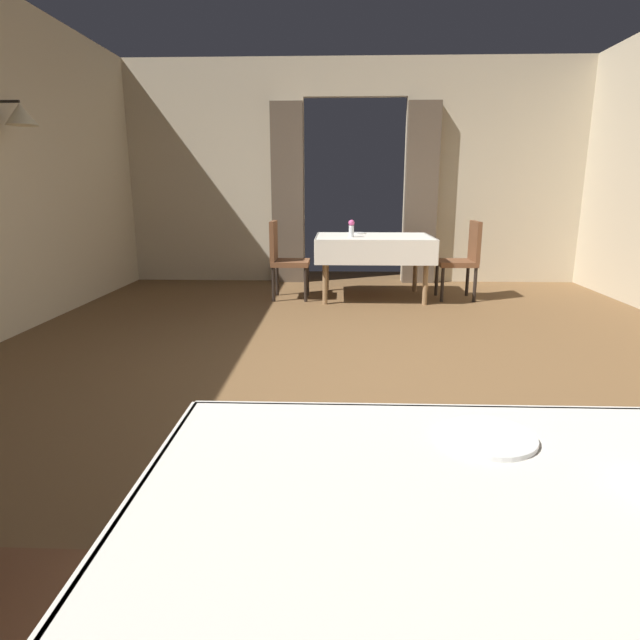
# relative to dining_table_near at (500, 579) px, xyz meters

# --- Properties ---
(ground) EXTENTS (10.08, 10.08, 0.00)m
(ground) POSITION_rel_dining_table_near_xyz_m (-0.08, 2.69, -0.65)
(ground) COLOR brown
(wall_back) EXTENTS (6.40, 0.27, 3.00)m
(wall_back) POSITION_rel_dining_table_near_xyz_m (-0.08, 6.87, 0.86)
(wall_back) COLOR beige
(wall_back) RESTS_ON ground
(dining_table_near) EXTENTS (1.33, 1.04, 0.75)m
(dining_table_near) POSITION_rel_dining_table_near_xyz_m (0.00, 0.00, 0.00)
(dining_table_near) COLOR olive
(dining_table_near) RESTS_ON ground
(dining_table_mid) EXTENTS (1.38, 1.07, 0.75)m
(dining_table_mid) POSITION_rel_dining_table_near_xyz_m (0.13, 5.64, 0.01)
(dining_table_mid) COLOR olive
(dining_table_mid) RESTS_ON ground
(chair_mid_right) EXTENTS (0.44, 0.44, 0.93)m
(chair_mid_right) POSITION_rel_dining_table_near_xyz_m (1.21, 5.60, -0.13)
(chair_mid_right) COLOR black
(chair_mid_right) RESTS_ON ground
(chair_mid_left) EXTENTS (0.44, 0.44, 0.93)m
(chair_mid_left) POSITION_rel_dining_table_near_xyz_m (-0.94, 5.54, -0.13)
(chair_mid_left) COLOR black
(chair_mid_left) RESTS_ON ground
(plate_near_b) EXTENTS (0.21, 0.21, 0.01)m
(plate_near_b) POSITION_rel_dining_table_near_xyz_m (0.06, 0.32, 0.11)
(plate_near_b) COLOR white
(plate_near_b) RESTS_ON dining_table_near
(flower_vase_mid) EXTENTS (0.07, 0.07, 0.20)m
(flower_vase_mid) POSITION_rel_dining_table_near_xyz_m (-0.14, 5.48, 0.21)
(flower_vase_mid) COLOR silver
(flower_vase_mid) RESTS_ON dining_table_mid
(plate_mid_b) EXTENTS (0.21, 0.21, 0.01)m
(plate_mid_b) POSITION_rel_dining_table_near_xyz_m (-0.05, 5.97, 0.11)
(plate_mid_b) COLOR white
(plate_mid_b) RESTS_ON dining_table_mid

